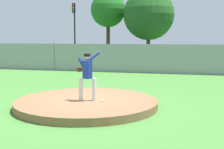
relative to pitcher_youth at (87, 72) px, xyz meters
name	(u,v)px	position (x,y,z in m)	size (l,w,h in m)	color
ground_plane	(124,81)	(-0.08, 6.14, -1.19)	(80.00, 80.00, 0.00)	#427A33
asphalt_strip	(146,66)	(-0.08, 14.64, -1.18)	(44.00, 7.00, 0.01)	#2B2B2D
pitchers_mound	(87,103)	(-0.08, 0.14, -1.07)	(4.74, 4.74, 0.24)	brown
pitcher_youth	(87,72)	(0.00, 0.00, 0.00)	(0.82, 0.32, 1.61)	silver
baseball	(103,101)	(0.54, -0.08, -0.91)	(0.07, 0.07, 0.07)	white
chainlink_fence	(136,58)	(-0.08, 10.14, -0.25)	(29.04, 0.07, 1.97)	gray
parked_car_red	(135,56)	(-0.99, 14.67, -0.38)	(1.96, 4.46, 1.68)	#A81919
parked_car_navy	(25,54)	(-11.08, 15.06, -0.40)	(1.83, 4.72, 1.63)	#161E4C
traffic_light_near	(74,22)	(-7.72, 18.78, 2.58)	(0.28, 0.46, 5.58)	black
tree_tall_centre	(108,10)	(-5.45, 23.13, 4.08)	(3.80, 3.80, 7.21)	#4C331E
tree_broad_left	(149,15)	(-0.89, 22.37, 3.43)	(5.26, 5.26, 7.26)	#4C331E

